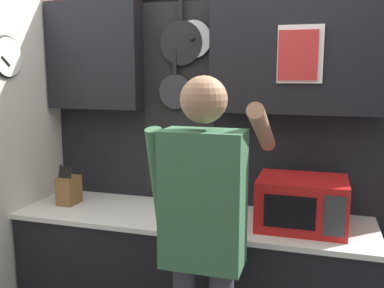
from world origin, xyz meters
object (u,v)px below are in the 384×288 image
at_px(knife_block, 69,190).
at_px(utensil_crock, 179,201).
at_px(microwave, 302,203).
at_px(person, 204,226).

xyz_separation_m(knife_block, utensil_crock, (0.78, 0.00, -0.01)).
distance_m(knife_block, utensil_crock, 0.78).
distance_m(microwave, knife_block, 1.51).
bearing_deg(person, utensil_crock, 119.08).
xyz_separation_m(microwave, knife_block, (-1.51, 0.00, -0.04)).
bearing_deg(knife_block, person, -26.95).
bearing_deg(microwave, knife_block, 179.99).
bearing_deg(microwave, utensil_crock, 179.86).
relative_size(utensil_crock, person, 0.20).
relative_size(microwave, utensil_crock, 1.37).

